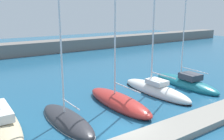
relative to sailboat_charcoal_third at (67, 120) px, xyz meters
name	(u,v)px	position (x,y,z in m)	size (l,w,h in m)	color
ground_plane	(122,131)	(2.38, -3.18, -0.19)	(120.00, 120.00, 0.00)	#1E567A
breakwater_seawall	(9,50)	(2.38, 28.31, 0.89)	(108.00, 3.66, 2.15)	slate
sailboat_charcoal_third	(67,120)	(0.00, 0.00, 0.00)	(2.25, 6.77, 12.74)	#2D2D33
sailboat_red_fourth	(118,101)	(4.73, 0.47, 0.20)	(2.18, 7.68, 13.24)	#B72D28
sailboat_white_fifth	(156,89)	(9.38, 1.01, 0.18)	(2.20, 8.13, 15.64)	white
sailboat_teal_sixth	(186,82)	(13.63, 1.02, 0.16)	(2.80, 8.19, 17.96)	#19707F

